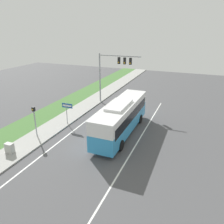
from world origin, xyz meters
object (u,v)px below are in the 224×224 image
Objects in this scene: street_sign at (67,109)px; signal_gantry at (113,68)px; pedestrian_signal at (34,117)px; utility_cabinet at (10,148)px; bus at (121,116)px.

signal_gantry is at bearing 77.44° from street_sign.
utility_cabinet is at bearing -89.50° from pedestrian_signal.
street_sign is (1.38, 3.72, -0.28)m from pedestrian_signal.
bus is 10.95m from utility_cabinet.
street_sign is at bearing 79.56° from utility_cabinet.
pedestrian_signal is at bearing -153.17° from bus.
signal_gantry is 2.22× the size of pedestrian_signal.
signal_gantry is (-4.48, 8.67, 3.26)m from bus.
street_sign is at bearing 69.71° from pedestrian_signal.
bus reaches higher than street_sign.
signal_gantry reaches higher than street_sign.
pedestrian_signal is 3.55× the size of utility_cabinet.
pedestrian_signal reaches higher than utility_cabinet.
pedestrian_signal is 1.22× the size of street_sign.
signal_gantry reaches higher than bus.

